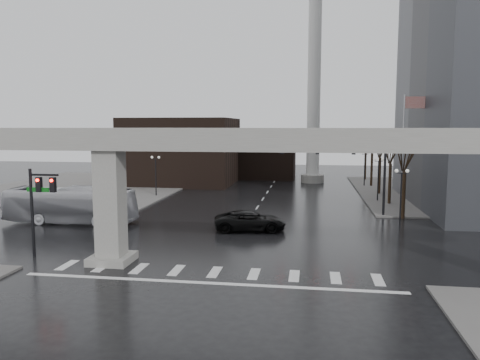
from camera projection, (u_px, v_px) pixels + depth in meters
The scene contains 23 objects.
ground at pixel (218, 267), 29.32m from camera, with size 160.00×160.00×0.00m, color black.
sidewalk_ne at pixel (468, 194), 60.83m from camera, with size 28.00×36.00×0.15m, color #605D5B.
sidewalk_nw at pixel (92, 186), 68.53m from camera, with size 28.00×36.00×0.15m, color #605D5B.
elevated_guideway at pixel (238, 158), 28.35m from camera, with size 48.00×2.60×8.70m.
building_far_left at pixel (182, 151), 72.08m from camera, with size 16.00×14.00×10.00m, color black.
building_far_mid at pixel (266, 154), 80.24m from camera, with size 10.00×10.00×8.00m, color black.
smokestack at pixel (314, 97), 72.09m from camera, with size 3.60×3.60×30.00m.
signal_mast_arm at pixel (345, 157), 45.79m from camera, with size 12.12×0.43×8.00m.
signal_left_pole at pixel (39, 198), 31.16m from camera, with size 2.30×0.30×6.00m.
flagpole_assembly at pixel (406, 139), 47.81m from camera, with size 2.06×0.12×12.00m.
lamp_right_0 at pixel (401, 188), 40.68m from camera, with size 1.22×0.32×5.11m.
lamp_right_1 at pixel (378, 172), 54.43m from camera, with size 1.22×0.32×5.11m.
lamp_right_2 at pixel (365, 163), 68.18m from camera, with size 1.22×0.32×5.11m.
lamp_left_0 at pixel (108, 182), 44.68m from camera, with size 1.22×0.32×5.11m.
lamp_left_1 at pixel (156, 169), 58.43m from camera, with size 1.22×0.32×5.11m.
lamp_left_2 at pixel (185, 161), 72.18m from camera, with size 1.22×0.32×5.11m.
tree_right_0 at pixel (404, 190), 44.55m from camera, with size 1.09×1.58×7.50m.
tree_right_1 at pixel (390, 180), 52.40m from camera, with size 1.09×1.61×7.67m.
tree_right_2 at pixel (380, 172), 60.25m from camera, with size 1.10×1.63×7.85m.
tree_right_3 at pixel (372, 166), 68.10m from camera, with size 1.11×1.66×8.02m.
tree_right_4 at pixel (366, 162), 75.95m from camera, with size 1.12×1.69×8.19m.
pickup_truck at pixel (250, 221), 39.54m from camera, with size 2.79×6.05×1.68m, color black.
city_bus at pixel (70, 205), 42.48m from camera, with size 2.81×12.00×3.34m, color silver.
Camera 1 is at (5.62, -27.98, 8.80)m, focal length 35.00 mm.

